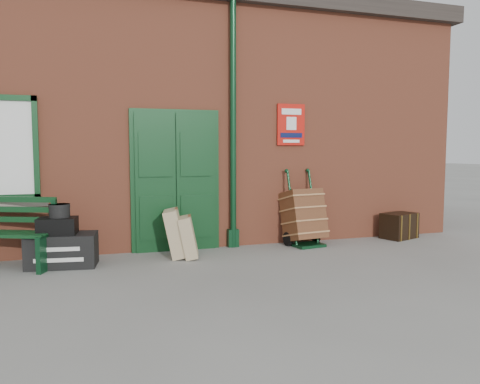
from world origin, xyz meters
name	(u,v)px	position (x,y,z in m)	size (l,w,h in m)	color
ground	(218,271)	(0.00, 0.00, 0.00)	(80.00, 80.00, 0.00)	gray
station_building	(172,123)	(0.00, 3.49, 2.16)	(10.30, 4.30, 4.36)	#B05538
houdini_trunk	(62,250)	(-2.00, 0.90, 0.23)	(0.92, 0.51, 0.46)	black
strongbox	(58,226)	(-2.05, 0.90, 0.57)	(0.51, 0.37, 0.23)	black
hatbox	(60,211)	(-2.02, 0.93, 0.78)	(0.28, 0.28, 0.18)	black
suitcase_back	(175,233)	(-0.40, 0.98, 0.37)	(0.20, 0.51, 0.71)	tan
suitcase_front	(188,237)	(-0.22, 0.88, 0.32)	(0.18, 0.46, 0.61)	tan
porter_trolley	(303,216)	(1.84, 1.23, 0.49)	(0.70, 0.75, 1.27)	#0C331A
dark_trunk	(399,226)	(3.79, 1.25, 0.23)	(0.64, 0.42, 0.46)	black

